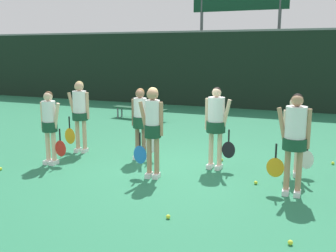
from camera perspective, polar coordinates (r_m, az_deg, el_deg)
The scene contains 17 objects.
ground_plane at distance 8.41m, azimuth -0.34°, elevation -6.27°, with size 140.00×140.00×0.00m, color #26724C.
fence_windscreen at distance 17.03m, azimuth 12.05°, elevation 8.00°, with size 60.00×0.08×3.33m.
scoreboard at distance 19.10m, azimuth 10.36°, elevation 16.86°, with size 4.42×0.15×5.67m.
bench_courtside at distance 14.36m, azimuth -4.15°, elevation 2.45°, with size 2.21×0.62×0.42m.
player_0 at distance 8.95m, azimuth -16.78°, elevation 0.49°, with size 0.62×0.33×1.62m.
player_1 at distance 7.64m, azimuth -2.28°, elevation 0.20°, with size 0.61×0.33×1.79m.
player_2 at distance 7.03m, azimuth 17.91°, elevation -1.31°, with size 0.70×0.41×1.78m.
player_3 at distance 9.83m, azimuth -12.69°, elevation 2.26°, with size 0.66×0.39×1.76m.
player_4 at distance 8.97m, azimuth -4.00°, elevation 1.11°, with size 0.62×0.34×1.65m.
player_5 at distance 8.28m, azimuth 7.01°, elevation 0.73°, with size 0.68×0.40×1.74m.
player_6 at distance 8.15m, azimuth 17.89°, elevation -0.45°, with size 0.62×0.35×1.61m.
tennis_ball_0 at distance 6.05m, azimuth 0.02°, elevation -13.02°, with size 0.07×0.07×0.07m, color #CCE033.
tennis_ball_1 at distance 7.66m, azimuth 12.63°, elevation -8.02°, with size 0.07×0.07×0.07m, color #CCE033.
tennis_ball_2 at distance 5.55m, azimuth 17.33°, elevation -15.84°, with size 0.07×0.07×0.07m, color #CCE033.
tennis_ball_3 at distance 9.03m, azimuth -23.14°, elevation -5.73°, with size 0.07×0.07×0.07m, color #CCE033.
tennis_ball_5 at distance 9.45m, azimuth 22.81°, elevation -4.99°, with size 0.07×0.07×0.07m, color #CCE033.
tennis_ball_6 at distance 9.05m, azimuth 7.78°, elevation -4.90°, with size 0.07×0.07×0.07m, color #CCE033.
Camera 1 is at (3.12, -7.40, 2.49)m, focal length 42.00 mm.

